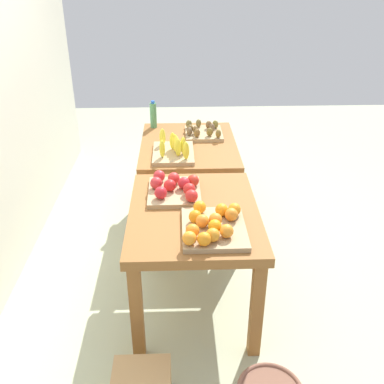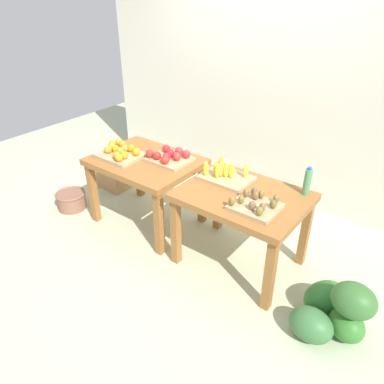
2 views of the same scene
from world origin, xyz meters
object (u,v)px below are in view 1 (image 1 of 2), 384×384
water_bottle (153,115)px  apple_bin (175,188)px  display_table_left (194,224)px  kiwi_bin (203,132)px  watermelon_pile (208,158)px  banana_crate (174,150)px  display_table_right (189,155)px  orange_bin (212,225)px

water_bottle → apple_bin: bearing=-171.7°
display_table_left → kiwi_bin: 1.32m
display_table_left → water_bottle: water_bottle is taller
kiwi_bin → watermelon_pile: size_ratio=0.54×
kiwi_bin → watermelon_pile: kiwi_bin is taller
banana_crate → watermelon_pile: (1.19, -0.36, -0.59)m
display_table_right → water_bottle: 0.56m
apple_bin → orange_bin: bearing=-155.6°
orange_bin → water_bottle: size_ratio=1.82×
banana_crate → water_bottle: bearing=15.3°
display_table_left → banana_crate: bearing=8.2°
display_table_left → water_bottle: size_ratio=4.19×
apple_bin → watermelon_pile: size_ratio=0.63×
display_table_left → display_table_right: (1.12, 0.00, 0.00)m
watermelon_pile → banana_crate: bearing=163.3°
display_table_right → apple_bin: apple_bin is taller
display_table_right → water_bottle: (0.41, 0.31, 0.22)m
display_table_left → apple_bin: (0.21, 0.12, 0.15)m
apple_bin → banana_crate: banana_crate is taller
display_table_left → display_table_right: 1.12m
display_table_left → display_table_right: size_ratio=1.00×
orange_bin → water_bottle: bearing=12.7°
display_table_left → water_bottle: (1.53, 0.31, 0.22)m
apple_bin → kiwi_bin: 1.12m
apple_bin → display_table_left: bearing=-151.1°
display_table_left → watermelon_pile: (2.05, -0.24, -0.44)m
kiwi_bin → watermelon_pile: (0.75, -0.10, -0.58)m
banana_crate → kiwi_bin: size_ratio=1.22×
water_bottle → watermelon_pile: bearing=-46.2°
watermelon_pile → display_table_left: bearing=173.4°
display_table_left → banana_crate: banana_crate is taller
display_table_right → banana_crate: bearing=154.8°
display_table_left → water_bottle: bearing=11.4°
display_table_right → kiwi_bin: kiwi_bin is taller
watermelon_pile → orange_bin: bearing=176.5°
orange_bin → water_bottle: water_bottle is taller
display_table_right → kiwi_bin: bearing=-36.0°
banana_crate → display_table_right: bearing=-25.2°
display_table_right → watermelon_pile: bearing=-14.2°
watermelon_pile → display_table_right: bearing=165.8°
orange_bin → watermelon_pile: 2.38m
display_table_right → water_bottle: water_bottle is taller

